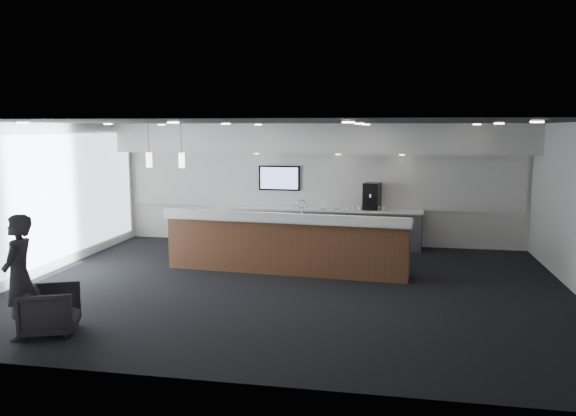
% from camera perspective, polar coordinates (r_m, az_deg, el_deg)
% --- Properties ---
extents(ground, '(10.00, 10.00, 0.00)m').
position_cam_1_polar(ground, '(10.43, 0.31, -7.99)').
color(ground, black).
rests_on(ground, ground).
extents(ceiling, '(10.00, 8.00, 0.02)m').
position_cam_1_polar(ceiling, '(10.02, 0.32, 8.72)').
color(ceiling, black).
rests_on(ceiling, back_wall).
extents(back_wall, '(10.00, 0.02, 3.00)m').
position_cam_1_polar(back_wall, '(14.04, 3.20, 2.41)').
color(back_wall, silver).
rests_on(back_wall, ground).
extents(left_wall, '(0.02, 8.00, 3.00)m').
position_cam_1_polar(left_wall, '(12.04, -23.81, 0.78)').
color(left_wall, silver).
rests_on(left_wall, ground).
extents(soffit_bulkhead, '(10.00, 0.90, 0.70)m').
position_cam_1_polar(soffit_bulkhead, '(13.53, 3.00, 7.08)').
color(soffit_bulkhead, silver).
rests_on(soffit_bulkhead, back_wall).
extents(alcove_panel, '(9.80, 0.06, 1.40)m').
position_cam_1_polar(alcove_panel, '(14.01, 3.19, 2.81)').
color(alcove_panel, silver).
rests_on(alcove_panel, back_wall).
extents(window_blinds_wall, '(0.04, 7.36, 2.55)m').
position_cam_1_polar(window_blinds_wall, '(12.02, -23.65, 0.77)').
color(window_blinds_wall, '#ADBFCF').
rests_on(window_blinds_wall, left_wall).
extents(back_credenza, '(5.06, 0.66, 0.95)m').
position_cam_1_polar(back_credenza, '(13.83, 2.98, -1.95)').
color(back_credenza, gray).
rests_on(back_credenza, ground).
extents(wall_tv, '(1.05, 0.08, 0.62)m').
position_cam_1_polar(wall_tv, '(14.10, -0.88, 3.06)').
color(wall_tv, black).
rests_on(wall_tv, back_wall).
extents(pendant_left, '(0.12, 0.12, 0.30)m').
position_cam_1_polar(pendant_left, '(11.47, -10.89, 4.75)').
color(pendant_left, '#FFEAC6').
rests_on(pendant_left, ceiling).
extents(pendant_right, '(0.12, 0.12, 0.30)m').
position_cam_1_polar(pendant_right, '(11.74, -14.08, 4.73)').
color(pendant_right, '#FFEAC6').
rests_on(pendant_right, ceiling).
extents(ceiling_can_lights, '(7.00, 5.00, 0.02)m').
position_cam_1_polar(ceiling_can_lights, '(10.02, 0.32, 8.55)').
color(ceiling_can_lights, white).
rests_on(ceiling_can_lights, ceiling).
extents(service_counter, '(5.02, 1.19, 1.49)m').
position_cam_1_polar(service_counter, '(11.36, -0.18, -3.65)').
color(service_counter, '#53281B').
rests_on(service_counter, ground).
extents(coffee_machine, '(0.45, 0.53, 0.65)m').
position_cam_1_polar(coffee_machine, '(13.61, 8.54, 1.18)').
color(coffee_machine, black).
rests_on(coffee_machine, back_credenza).
extents(info_sign_left, '(0.15, 0.02, 0.20)m').
position_cam_1_polar(info_sign_left, '(13.61, 3.59, 0.32)').
color(info_sign_left, white).
rests_on(info_sign_left, back_credenza).
extents(info_sign_right, '(0.18, 0.05, 0.24)m').
position_cam_1_polar(info_sign_right, '(13.62, 5.00, 0.41)').
color(info_sign_right, white).
rests_on(info_sign_right, back_credenza).
extents(armchair, '(0.96, 0.95, 0.68)m').
position_cam_1_polar(armchair, '(8.74, -22.99, -9.54)').
color(armchair, black).
rests_on(armchair, ground).
extents(lounge_guest, '(0.55, 0.71, 1.74)m').
position_cam_1_polar(lounge_guest, '(8.61, -25.65, -6.31)').
color(lounge_guest, black).
rests_on(lounge_guest, ground).
extents(cup_0, '(0.11, 0.11, 0.10)m').
position_cam_1_polar(cup_0, '(13.53, 9.66, -0.03)').
color(cup_0, white).
rests_on(cup_0, back_credenza).
extents(cup_1, '(0.15, 0.15, 0.10)m').
position_cam_1_polar(cup_1, '(13.53, 9.07, -0.02)').
color(cup_1, white).
rests_on(cup_1, back_credenza).
extents(cup_2, '(0.14, 0.14, 0.10)m').
position_cam_1_polar(cup_2, '(13.53, 8.48, -0.00)').
color(cup_2, white).
rests_on(cup_2, back_credenza).
extents(cup_3, '(0.14, 0.14, 0.10)m').
position_cam_1_polar(cup_3, '(13.54, 7.89, 0.01)').
color(cup_3, white).
rests_on(cup_3, back_credenza).
extents(cup_4, '(0.15, 0.15, 0.10)m').
position_cam_1_polar(cup_4, '(13.55, 7.29, 0.03)').
color(cup_4, white).
rests_on(cup_4, back_credenza).
extents(cup_5, '(0.12, 0.12, 0.10)m').
position_cam_1_polar(cup_5, '(13.55, 6.70, 0.04)').
color(cup_5, white).
rests_on(cup_5, back_credenza).
extents(cup_6, '(0.16, 0.16, 0.10)m').
position_cam_1_polar(cup_6, '(13.56, 6.11, 0.06)').
color(cup_6, white).
rests_on(cup_6, back_credenza).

